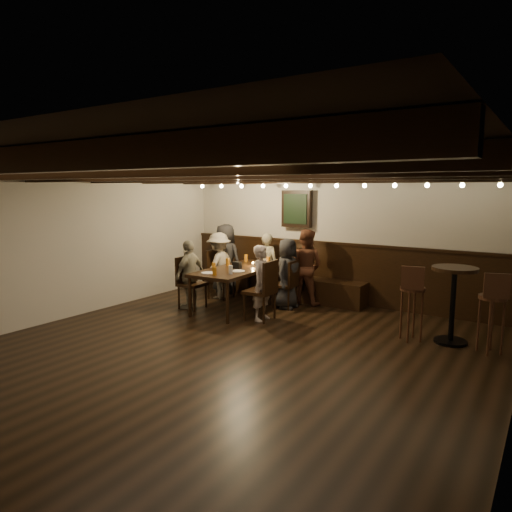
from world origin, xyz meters
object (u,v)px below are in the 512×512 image
Objects in this scene: chair_right_far at (261,302)px; chair_left_near at (220,283)px; person_right_far at (262,283)px; person_left_near at (219,265)px; high_top_table at (453,293)px; person_bench_centre at (267,265)px; bar_stool_left at (411,313)px; chair_left_far at (192,293)px; chair_right_near at (285,293)px; person_left_far at (190,274)px; bar_stool_right at (491,323)px; person_bench_left at (226,259)px; person_bench_right at (305,267)px; dining_table at (239,271)px; person_right_near at (287,273)px.

chair_left_near is at bearing 58.01° from chair_right_far.
chair_left_near is 0.77× the size of person_right_far.
person_left_near reaches higher than person_right_far.
person_bench_centre is at bearing 165.24° from high_top_table.
bar_stool_left reaches higher than chair_left_near.
chair_left_far is 0.73× the size of person_bench_centre.
chair_left_near is at bearing 90.00° from chair_right_near.
chair_right_far is (0.05, -0.90, 0.04)m from chair_right_near.
person_bench_centre is 1.03× the size of person_left_far.
person_right_far is at bearing -177.99° from chair_right_near.
person_left_near is 4.89m from bar_stool_right.
person_bench_left is at bearing 9.46° from person_bench_centre.
person_right_far reaches higher than high_top_table.
person_bench_right is 1.30× the size of high_top_table.
person_left_near is (0.17, -0.44, -0.07)m from person_bench_left.
chair_left_far is at bearing 122.04° from chair_right_near.
chair_left_near is 0.88× the size of high_top_table.
high_top_table is at bearing -1.33° from dining_table.
person_bench_left is 1.10× the size of person_left_near.
chair_right_near is 0.90m from chair_right_far.
chair_right_far is 0.91× the size of bar_stool_right.
high_top_table is 0.62m from bar_stool_left.
chair_left_near is 0.64m from person_bench_left.
chair_right_near is 1.01m from person_bench_centre.
chair_left_near is 0.75× the size of person_right_near.
bar_stool_right is at bearing -102.10° from person_right_near.
person_bench_left reaches higher than person_right_far.
chair_right_near is 0.81× the size of high_top_table.
chair_right_near is 0.71× the size of person_left_far.
chair_left_near is 1.00m from person_bench_centre.
person_bench_left reaches higher than chair_left_far.
person_right_near reaches higher than person_right_far.
chair_right_near is 1.52m from person_left_near.
dining_table is 2.14× the size of chair_left_far.
person_left_near is 1.05× the size of person_right_far.
chair_right_near is 0.80× the size of bar_stool_right.
chair_right_near is at bearing 90.00° from person_right_near.
chair_right_near is 0.97m from person_right_far.
person_bench_centre is 3.76m from high_top_table.
person_left_far reaches higher than chair_left_near.
chair_right_far is (1.44, 0.07, 0.02)m from chair_left_far.
chair_right_near is at bearing 164.46° from person_bench_left.
person_bench_right is (0.16, 0.46, 0.43)m from chair_right_near.
person_right_near is at bearing 121.48° from chair_left_far.
person_right_near is (1.45, 0.97, 0.02)m from person_left_far.
person_right_far is at bearing -30.96° from dining_table.
person_bench_centre is at bearing 50.13° from chair_right_near.
chair_left_far is at bearing 1.93° from person_left_near.
dining_table is 0.88m from person_right_far.
person_right_near is at bearing 154.04° from bar_stool_left.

